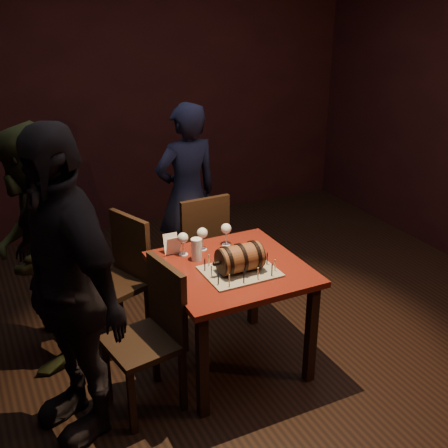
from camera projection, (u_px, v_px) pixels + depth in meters
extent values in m
plane|color=black|center=(239.00, 344.00, 4.07)|extent=(5.00, 5.00, 0.00)
cube|color=black|center=(125.00, 94.00, 5.59)|extent=(5.00, 0.04, 2.80)
cube|color=#4F120D|center=(231.00, 269.00, 3.59)|extent=(0.90, 0.90, 0.04)
cube|color=black|center=(202.00, 367.00, 3.27)|extent=(0.06, 0.06, 0.71)
cube|color=black|center=(311.00, 334.00, 3.58)|extent=(0.06, 0.06, 0.71)
cube|color=black|center=(158.00, 305.00, 3.90)|extent=(0.06, 0.06, 0.71)
cube|color=black|center=(253.00, 282.00, 4.20)|extent=(0.06, 0.06, 0.71)
cube|color=gray|center=(240.00, 272.00, 3.50)|extent=(0.45, 0.35, 0.01)
cylinder|color=brown|center=(240.00, 258.00, 3.46)|extent=(0.26, 0.17, 0.17)
cylinder|color=black|center=(226.00, 261.00, 3.42)|extent=(0.02, 0.19, 0.19)
cylinder|color=black|center=(240.00, 258.00, 3.46)|extent=(0.02, 0.19, 0.19)
cylinder|color=black|center=(254.00, 255.00, 3.50)|extent=(0.02, 0.19, 0.19)
cylinder|color=black|center=(220.00, 263.00, 3.41)|extent=(0.01, 0.17, 0.17)
cylinder|color=black|center=(259.00, 254.00, 3.52)|extent=(0.01, 0.17, 0.17)
cylinder|color=black|center=(217.00, 263.00, 3.40)|extent=(0.04, 0.02, 0.02)
sphere|color=black|center=(214.00, 264.00, 3.39)|extent=(0.03, 0.03, 0.03)
cylinder|color=#F9DC95|center=(229.00, 280.00, 3.30)|extent=(0.01, 0.01, 0.08)
cylinder|color=black|center=(229.00, 273.00, 3.29)|extent=(0.00, 0.00, 0.01)
cylinder|color=black|center=(244.00, 277.00, 3.34)|extent=(0.01, 0.01, 0.08)
cylinder|color=black|center=(244.00, 270.00, 3.32)|extent=(0.00, 0.00, 0.01)
cylinder|color=#F9DC95|center=(258.00, 273.00, 3.38)|extent=(0.01, 0.01, 0.08)
cylinder|color=black|center=(258.00, 267.00, 3.36)|extent=(0.00, 0.00, 0.01)
cylinder|color=black|center=(272.00, 270.00, 3.42)|extent=(0.01, 0.01, 0.08)
cylinder|color=black|center=(272.00, 263.00, 3.40)|extent=(0.00, 0.00, 0.01)
cylinder|color=#F9DC95|center=(275.00, 265.00, 3.48)|extent=(0.01, 0.01, 0.08)
cylinder|color=black|center=(275.00, 259.00, 3.46)|extent=(0.00, 0.00, 0.01)
cylinder|color=black|center=(267.00, 259.00, 3.56)|extent=(0.01, 0.01, 0.08)
cylinder|color=black|center=(267.00, 252.00, 3.54)|extent=(0.00, 0.00, 0.01)
cylinder|color=#F9DC95|center=(260.00, 253.00, 3.64)|extent=(0.01, 0.01, 0.08)
cylinder|color=black|center=(260.00, 246.00, 3.62)|extent=(0.00, 0.00, 0.01)
cylinder|color=black|center=(249.00, 251.00, 3.66)|extent=(0.01, 0.01, 0.08)
cylinder|color=black|center=(250.00, 245.00, 3.64)|extent=(0.00, 0.00, 0.01)
cylinder|color=#F9DC95|center=(236.00, 254.00, 3.62)|extent=(0.01, 0.01, 0.08)
cylinder|color=black|center=(236.00, 248.00, 3.60)|extent=(0.00, 0.00, 0.01)
cylinder|color=black|center=(223.00, 257.00, 3.58)|extent=(0.01, 0.01, 0.08)
cylinder|color=black|center=(223.00, 251.00, 3.56)|extent=(0.00, 0.00, 0.01)
cylinder|color=#F9DC95|center=(209.00, 260.00, 3.54)|extent=(0.01, 0.01, 0.08)
cylinder|color=black|center=(209.00, 254.00, 3.53)|extent=(0.00, 0.00, 0.01)
cylinder|color=black|center=(205.00, 265.00, 3.48)|extent=(0.01, 0.01, 0.08)
cylinder|color=black|center=(205.00, 258.00, 3.47)|extent=(0.00, 0.00, 0.01)
cylinder|color=#F9DC95|center=(211.00, 271.00, 3.40)|extent=(0.01, 0.01, 0.08)
cylinder|color=black|center=(211.00, 265.00, 3.39)|extent=(0.00, 0.00, 0.01)
cylinder|color=black|center=(218.00, 278.00, 3.32)|extent=(0.01, 0.01, 0.08)
cylinder|color=black|center=(218.00, 272.00, 3.31)|extent=(0.00, 0.00, 0.01)
cylinder|color=silver|center=(183.00, 254.00, 3.73)|extent=(0.06, 0.06, 0.01)
cylinder|color=silver|center=(183.00, 248.00, 3.71)|extent=(0.01, 0.01, 0.09)
sphere|color=silver|center=(183.00, 238.00, 3.68)|extent=(0.07, 0.07, 0.07)
sphere|color=#591114|center=(183.00, 239.00, 3.68)|extent=(0.05, 0.05, 0.05)
cylinder|color=silver|center=(203.00, 249.00, 3.80)|extent=(0.06, 0.06, 0.01)
cylinder|color=silver|center=(202.00, 243.00, 3.78)|extent=(0.01, 0.01, 0.09)
sphere|color=silver|center=(202.00, 233.00, 3.75)|extent=(0.07, 0.07, 0.07)
cylinder|color=silver|center=(226.00, 245.00, 3.87)|extent=(0.06, 0.06, 0.01)
cylinder|color=silver|center=(226.00, 238.00, 3.85)|extent=(0.01, 0.01, 0.09)
sphere|color=silver|center=(226.00, 228.00, 3.82)|extent=(0.07, 0.07, 0.07)
sphere|color=#BF594C|center=(226.00, 229.00, 3.82)|extent=(0.05, 0.05, 0.05)
cylinder|color=silver|center=(197.00, 249.00, 3.63)|extent=(0.07, 0.07, 0.15)
cylinder|color=#9E5414|center=(197.00, 252.00, 3.64)|extent=(0.06, 0.06, 0.11)
cylinder|color=white|center=(196.00, 243.00, 3.61)|extent=(0.06, 0.06, 0.02)
cube|color=black|center=(196.00, 247.00, 4.54)|extent=(0.41, 0.41, 0.04)
cube|color=black|center=(206.00, 260.00, 4.84)|extent=(0.04, 0.04, 0.43)
cube|color=black|center=(170.00, 269.00, 4.70)|extent=(0.04, 0.04, 0.43)
cube|color=black|center=(224.00, 277.00, 4.56)|extent=(0.04, 0.04, 0.43)
cube|color=black|center=(186.00, 286.00, 4.42)|extent=(0.04, 0.04, 0.43)
cube|color=black|center=(205.00, 227.00, 4.29)|extent=(0.40, 0.05, 0.46)
cube|color=black|center=(113.00, 285.00, 3.96)|extent=(0.52, 0.52, 0.04)
cube|color=black|center=(82.00, 315.00, 4.04)|extent=(0.04, 0.04, 0.43)
cube|color=black|center=(110.00, 333.00, 3.83)|extent=(0.04, 0.04, 0.43)
cube|color=black|center=(120.00, 297.00, 4.27)|extent=(0.04, 0.04, 0.43)
cube|color=black|center=(149.00, 313.00, 4.06)|extent=(0.04, 0.04, 0.43)
cube|color=black|center=(130.00, 245.00, 3.98)|extent=(0.18, 0.39, 0.46)
cube|color=black|center=(142.00, 344.00, 3.32)|extent=(0.46, 0.46, 0.04)
cube|color=black|center=(107.00, 372.00, 3.44)|extent=(0.04, 0.04, 0.43)
cube|color=black|center=(132.00, 403.00, 3.19)|extent=(0.04, 0.04, 0.43)
cube|color=black|center=(155.00, 352.00, 3.63)|extent=(0.04, 0.04, 0.43)
cube|color=black|center=(183.00, 380.00, 3.37)|extent=(0.04, 0.04, 0.43)
cube|color=black|center=(167.00, 298.00, 3.31)|extent=(0.10, 0.40, 0.46)
imported|color=#181931|center=(187.00, 194.00, 4.72)|extent=(0.60, 0.43, 1.56)
imported|color=#373D1E|center=(35.00, 251.00, 3.61)|extent=(0.82, 0.94, 1.65)
imported|color=black|center=(66.00, 287.00, 3.01)|extent=(0.72, 1.15, 1.82)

